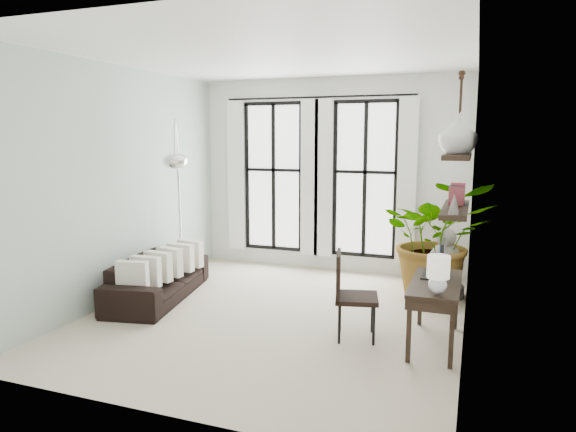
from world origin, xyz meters
The scene contains 16 objects.
floor centered at (0.00, 0.00, 0.00)m, with size 5.00×5.00×0.00m, color beige.
ceiling centered at (0.00, 0.00, 3.20)m, with size 5.00×5.00×0.00m, color white.
wall_left centered at (-2.25, 0.00, 1.60)m, with size 5.00×5.00×0.00m, color #A6BAAC.
wall_right centered at (2.25, 0.00, 1.60)m, with size 5.00×5.00×0.00m, color white.
wall_back centered at (0.00, 2.50, 1.60)m, with size 4.50×4.50×0.00m, color white.
windows centered at (-0.20, 2.43, 1.56)m, with size 3.26×0.13×2.65m.
wall_shelves centered at (2.11, -0.23, 1.73)m, with size 0.25×1.30×0.60m.
sofa centered at (-1.80, 0.10, 0.30)m, with size 2.03×0.79×0.59m, color black.
throw_pillows centered at (-1.70, 0.10, 0.50)m, with size 0.40×1.52×0.40m.
plant centered at (1.82, 1.57, 0.83)m, with size 1.50×1.30×1.66m, color #2D7228.
desk centered at (1.95, -0.32, 0.68)m, with size 0.51×1.20×1.10m.
desk_chair centered at (1.03, -0.38, 0.56)m, with size 0.56×0.56×0.98m.
arc_lamp centered at (-1.70, 0.50, 1.89)m, with size 0.75×1.06×2.49m.
buddha centered at (1.95, 1.57, 0.41)m, with size 0.55×0.55×0.99m.
vase_a centered at (2.11, -0.52, 2.27)m, with size 0.37×0.37×0.38m, color white.
vase_b centered at (2.11, -0.12, 2.27)m, with size 0.37×0.37×0.38m, color white.
Camera 1 is at (2.29, -5.79, 2.24)m, focal length 32.00 mm.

